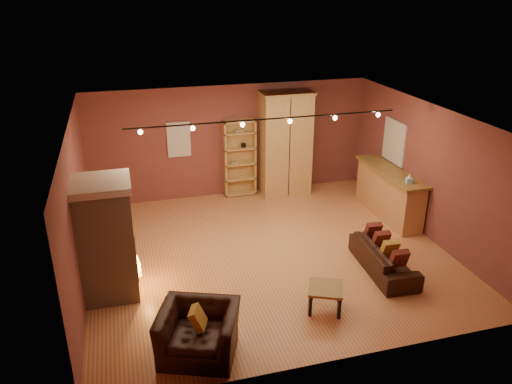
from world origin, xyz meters
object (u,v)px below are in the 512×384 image
object	(u,v)px
armoire	(285,144)
bookcase	(239,157)
armchair	(198,325)
coffee_table	(326,290)
loveseat	(384,253)
bar_counter	(389,193)
fireplace	(107,239)

from	to	relation	value
armoire	bookcase	bearing A→B (deg)	168.59
armchair	coffee_table	bearing A→B (deg)	34.12
loveseat	armchair	xyz separation A→B (m)	(-3.75, -1.34, 0.13)
bookcase	armoire	xyz separation A→B (m)	(1.15, -0.23, 0.32)
armoire	loveseat	bearing A→B (deg)	-81.85
bookcase	bar_counter	world-z (taller)	bookcase
bar_counter	coffee_table	bearing A→B (deg)	-133.34
armoire	coffee_table	distance (m)	5.15
bookcase	armchair	size ratio (longest dim) A/B	1.49
fireplace	coffee_table	distance (m)	3.77
bar_counter	armchair	distance (m)	6.14
fireplace	loveseat	size ratio (longest dim) A/B	1.18
armoire	bar_counter	bearing A→B (deg)	-46.22
fireplace	armoire	bearing A→B (deg)	38.87
bar_counter	armchair	size ratio (longest dim) A/B	1.79
fireplace	loveseat	distance (m)	5.04
bookcase	loveseat	distance (m)	4.73
fireplace	armoire	xyz separation A→B (m)	(4.36, 3.51, 0.26)
fireplace	armchair	distance (m)	2.36
fireplace	bookcase	world-z (taller)	fireplace
fireplace	armchair	size ratio (longest dim) A/B	1.61
bookcase	fireplace	bearing A→B (deg)	-130.63
loveseat	coffee_table	world-z (taller)	loveseat
armoire	bar_counter	world-z (taller)	armoire
bookcase	armoire	distance (m)	1.21
bar_counter	loveseat	bearing A→B (deg)	-120.83
bookcase	loveseat	bearing A→B (deg)	-68.27
armchair	coffee_table	distance (m)	2.26
armoire	coffee_table	bearing A→B (deg)	-100.89
bar_counter	loveseat	size ratio (longest dim) A/B	1.30
fireplace	armchair	xyz separation A→B (m)	(1.20, -1.95, -0.57)
bookcase	armchair	bearing A→B (deg)	-109.44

